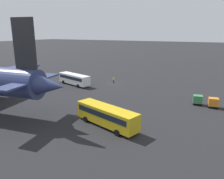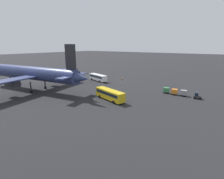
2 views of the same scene
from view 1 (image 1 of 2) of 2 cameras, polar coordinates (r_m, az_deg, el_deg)
ground_plane at (r=66.83m, az=0.56°, el=1.66°), size 600.00×600.00×0.00m
shuttle_bus_near at (r=65.35m, az=-9.85°, el=2.85°), size 11.91×5.96×3.17m
shuttle_bus_far at (r=36.39m, az=-1.44°, el=-6.59°), size 12.37×6.19×3.30m
worker_person at (r=66.87m, az=0.41°, el=2.44°), size 0.38×0.38×1.74m
cargo_cart_orange at (r=49.77m, az=24.95°, el=-3.01°), size 2.24×1.98×2.06m
cargo_cart_green at (r=50.46m, az=21.48°, el=-2.41°), size 2.24×1.98×2.06m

